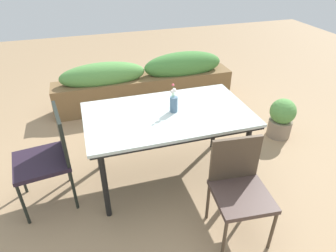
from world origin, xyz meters
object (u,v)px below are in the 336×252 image
(dining_table, at_px, (168,119))
(planter_box, at_px, (146,82))
(chair_end_left, at_px, (49,153))
(flower_vase, at_px, (174,102))
(potted_plant, at_px, (282,117))
(chair_near_right, at_px, (239,184))

(dining_table, relative_size, planter_box, 0.59)
(dining_table, relative_size, chair_end_left, 1.67)
(flower_vase, bearing_deg, potted_plant, 11.82)
(planter_box, bearing_deg, potted_plant, -43.64)
(chair_near_right, relative_size, flower_vase, 2.96)
(flower_vase, height_order, planter_box, flower_vase)
(planter_box, bearing_deg, dining_table, -95.74)
(chair_end_left, height_order, chair_near_right, chair_end_left)
(chair_near_right, height_order, potted_plant, chair_near_right)
(flower_vase, height_order, potted_plant, flower_vase)
(flower_vase, distance_m, planter_box, 1.78)
(chair_near_right, xyz_separation_m, planter_box, (-0.19, 2.51, -0.13))
(chair_end_left, height_order, planter_box, chair_end_left)
(potted_plant, bearing_deg, dining_table, -168.17)
(chair_end_left, height_order, flower_vase, flower_vase)
(chair_near_right, bearing_deg, dining_table, -60.33)
(chair_end_left, distance_m, planter_box, 2.15)
(flower_vase, relative_size, planter_box, 0.11)
(chair_end_left, relative_size, potted_plant, 1.82)
(dining_table, xyz_separation_m, planter_box, (0.17, 1.71, -0.36))
(dining_table, bearing_deg, planter_box, 84.26)
(chair_end_left, distance_m, flower_vase, 1.23)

